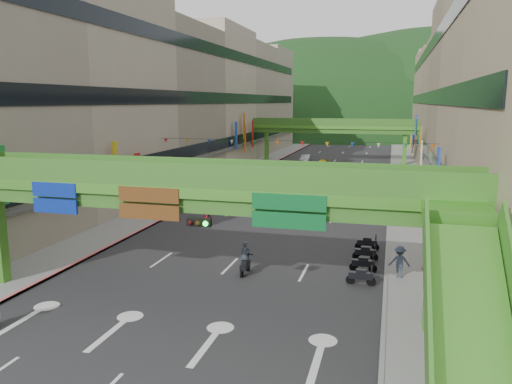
{
  "coord_description": "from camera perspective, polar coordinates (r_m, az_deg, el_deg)",
  "views": [
    {
      "loc": [
        9.08,
        -15.29,
        9.78
      ],
      "look_at": [
        0.0,
        18.0,
        3.5
      ],
      "focal_mm": 35.0,
      "sensor_mm": 36.0,
      "label": 1
    }
  ],
  "objects": [
    {
      "name": "car_silver",
      "position": [
        80.56,
        5.72,
        3.78
      ],
      "size": [
        1.45,
        4.13,
        1.36
      ],
      "primitive_type": "imported",
      "rotation": [
        0.0,
        0.0,
        0.0
      ],
      "color": "#9B9EA3",
      "rests_on": "ground"
    },
    {
      "name": "building_row_right",
      "position": [
        66.03,
        24.16,
        9.15
      ],
      "size": [
        12.8,
        95.0,
        19.0
      ],
      "color": "gray",
      "rests_on": "ground"
    },
    {
      "name": "hill_right",
      "position": [
        196.18,
        20.04,
        6.84
      ],
      "size": [
        208.0,
        176.0,
        128.0
      ],
      "primitive_type": "ellipsoid",
      "color": "#1C4419",
      "rests_on": "ground"
    },
    {
      "name": "sidewalk_left",
      "position": [
        68.99,
        -1.82,
        2.22
      ],
      "size": [
        4.0,
        140.0,
        0.15
      ],
      "primitive_type": "cube",
      "color": "gray",
      "rests_on": "ground"
    },
    {
      "name": "overpass_near",
      "position": [
        22.68,
        -6.13,
        -1.38
      ],
      "size": [
        28.0,
        12.27,
        7.1
      ],
      "color": "#4C9E2D",
      "rests_on": "ground"
    },
    {
      "name": "car_yellow",
      "position": [
        74.46,
        7.62,
        3.22
      ],
      "size": [
        1.98,
        4.23,
        1.4
      ],
      "primitive_type": "imported",
      "rotation": [
        0.0,
        0.0,
        -0.08
      ],
      "color": "gold",
      "rests_on": "ground"
    },
    {
      "name": "sidewalk_right",
      "position": [
        66.03,
        16.76,
        1.42
      ],
      "size": [
        4.0,
        140.0,
        0.15
      ],
      "primitive_type": "cube",
      "color": "gray",
      "rests_on": "ground"
    },
    {
      "name": "building_row_left",
      "position": [
        71.04,
        -8.08,
        9.95
      ],
      "size": [
        12.8,
        95.0,
        19.0
      ],
      "color": "#9E937F",
      "rests_on": "ground"
    },
    {
      "name": "parked_scooter_row",
      "position": [
        30.92,
        12.29,
        -7.35
      ],
      "size": [
        1.6,
        7.15,
        1.08
      ],
      "color": "black",
      "rests_on": "ground"
    },
    {
      "name": "hill_left",
      "position": [
        177.2,
        7.48,
        7.06
      ],
      "size": [
        168.0,
        140.0,
        112.0
      ],
      "primitive_type": "ellipsoid",
      "color": "#1C4419",
      "rests_on": "ground"
    },
    {
      "name": "scooter_rider_mid",
      "position": [
        41.33,
        7.32,
        -1.99
      ],
      "size": [
        0.91,
        1.59,
        2.0
      ],
      "color": "black",
      "rests_on": "ground"
    },
    {
      "name": "pedestrian_dark",
      "position": [
        46.21,
        15.86,
        -1.29
      ],
      "size": [
        1.02,
        0.69,
        1.6
      ],
      "primitive_type": "imported",
      "rotation": [
        0.0,
        0.0,
        -0.36
      ],
      "color": "black",
      "rests_on": "ground"
    },
    {
      "name": "curb_left",
      "position": [
        68.46,
        -0.3,
        2.18
      ],
      "size": [
        0.2,
        140.0,
        0.18
      ],
      "primitive_type": "cube",
      "color": "#CC5959",
      "rests_on": "ground"
    },
    {
      "name": "pedestrian_red",
      "position": [
        30.72,
        19.23,
        -7.17
      ],
      "size": [
        0.92,
        0.76,
        1.71
      ],
      "primitive_type": "imported",
      "rotation": [
        0.0,
        0.0,
        0.15
      ],
      "color": "red",
      "rests_on": "ground"
    },
    {
      "name": "ground",
      "position": [
        20.29,
        -14.28,
        -18.84
      ],
      "size": [
        320.0,
        320.0,
        0.0
      ],
      "primitive_type": "plane",
      "color": "black",
      "rests_on": "ground"
    },
    {
      "name": "scooter_rider_near",
      "position": [
        28.72,
        -1.25,
        -7.71
      ],
      "size": [
        0.61,
        1.6,
        1.94
      ],
      "color": "black",
      "rests_on": "ground"
    },
    {
      "name": "curb_right",
      "position": [
        66.0,
        15.11,
        1.51
      ],
      "size": [
        0.2,
        140.0,
        0.18
      ],
      "primitive_type": "cube",
      "color": "gray",
      "rests_on": "ground"
    },
    {
      "name": "scooter_rider_far",
      "position": [
        40.03,
        -5.66,
        -2.45
      ],
      "size": [
        0.78,
        1.6,
        1.94
      ],
      "color": "maroon",
      "rests_on": "ground"
    },
    {
      "name": "road_slab",
      "position": [
        66.63,
        7.27,
        1.8
      ],
      "size": [
        18.0,
        140.0,
        0.02
      ],
      "primitive_type": "cube",
      "color": "#28282B",
      "rests_on": "ground"
    },
    {
      "name": "overpass_far",
      "position": [
        80.92,
        8.86,
        7.09
      ],
      "size": [
        28.0,
        2.2,
        7.1
      ],
      "color": "#4C9E2D",
      "rests_on": "ground"
    },
    {
      "name": "bunting_string",
      "position": [
        46.35,
        3.93,
        5.56
      ],
      "size": [
        26.0,
        0.36,
        0.47
      ],
      "color": "black",
      "rests_on": "ground"
    },
    {
      "name": "pedestrian_blue",
      "position": [
        29.02,
        16.08,
        -7.93
      ],
      "size": [
        0.83,
        0.54,
        1.79
      ],
      "primitive_type": "imported",
      "rotation": [
        0.0,
        0.0,
        3.14
      ],
      "color": "#39455C",
      "rests_on": "ground"
    }
  ]
}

